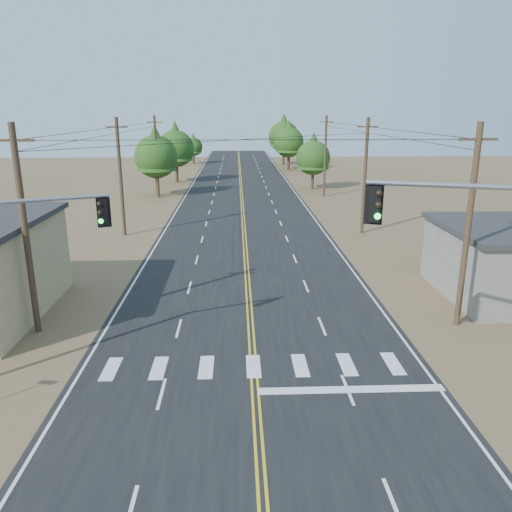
{
  "coord_description": "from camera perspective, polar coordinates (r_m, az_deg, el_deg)",
  "views": [
    {
      "loc": [
        -0.64,
        -11.02,
        10.42
      ],
      "look_at": [
        0.3,
        12.82,
        3.5
      ],
      "focal_mm": 35.0,
      "sensor_mm": 36.0,
      "label": 1
    }
  ],
  "objects": [
    {
      "name": "utility_pole_left_mid",
      "position": [
        44.46,
        -15.23,
        8.76
      ],
      "size": [
        1.8,
        0.3,
        10.0
      ],
      "color": "#4C3826",
      "rests_on": "ground"
    },
    {
      "name": "utility_pole_right_near",
      "position": [
        26.12,
        23.09,
        3.15
      ],
      "size": [
        1.8,
        0.3,
        10.0
      ],
      "color": "#4C3826",
      "rests_on": "ground"
    },
    {
      "name": "signal_mast_right",
      "position": [
        18.47,
        25.68,
        -0.68
      ],
      "size": [
        5.98,
        2.28,
        8.31
      ],
      "rotation": [
        0.0,
        0.0,
        -0.34
      ],
      "color": "gray",
      "rests_on": "ground"
    },
    {
      "name": "tree_left_far",
      "position": [
        105.98,
        -7.18,
        12.49
      ],
      "size": [
        3.76,
        3.76,
        6.27
      ],
      "color": "#3F2D1E",
      "rests_on": "ground"
    },
    {
      "name": "signal_mast_left",
      "position": [
        21.58,
        -26.44,
        -0.28
      ],
      "size": [
        5.32,
        2.32,
        7.34
      ],
      "rotation": [
        0.0,
        0.0,
        0.39
      ],
      "color": "gray",
      "rests_on": "ground"
    },
    {
      "name": "utility_pole_left_far",
      "position": [
        64.01,
        -11.31,
        11.12
      ],
      "size": [
        1.8,
        0.3,
        10.0
      ],
      "color": "#4C3826",
      "rests_on": "ground"
    },
    {
      "name": "utility_pole_left_near",
      "position": [
        25.6,
        -24.87,
        2.7
      ],
      "size": [
        1.8,
        0.3,
        10.0
      ],
      "color": "#4C3826",
      "rests_on": "ground"
    },
    {
      "name": "tree_right_mid",
      "position": [
        93.64,
        3.78,
        13.17
      ],
      "size": [
        5.46,
        5.46,
        9.1
      ],
      "color": "#3F2D1E",
      "rests_on": "ground"
    },
    {
      "name": "ground",
      "position": [
        15.18,
        0.87,
        -27.17
      ],
      "size": [
        220.0,
        220.0,
        0.0
      ],
      "primitive_type": "plane",
      "color": "brown",
      "rests_on": "ground"
    },
    {
      "name": "tree_right_far",
      "position": [
        103.48,
        3.19,
        13.83
      ],
      "size": [
        6.1,
        6.1,
        10.17
      ],
      "color": "#3F2D1E",
      "rests_on": "ground"
    },
    {
      "name": "tree_right_near",
      "position": [
        70.26,
        6.56,
        11.47
      ],
      "size": [
        4.7,
        4.7,
        7.83
      ],
      "color": "#3F2D1E",
      "rests_on": "ground"
    },
    {
      "name": "tree_left_near",
      "position": [
        65.3,
        -11.38,
        11.54
      ],
      "size": [
        5.39,
        5.39,
        8.98
      ],
      "color": "#3F2D1E",
      "rests_on": "ground"
    },
    {
      "name": "road",
      "position": [
        42.33,
        -1.31,
        1.93
      ],
      "size": [
        15.0,
        200.0,
        0.02
      ],
      "primitive_type": "cube",
      "color": "black",
      "rests_on": "ground"
    },
    {
      "name": "utility_pole_right_mid",
      "position": [
        44.76,
        12.33,
        9.0
      ],
      "size": [
        1.8,
        0.3,
        10.0
      ],
      "color": "#4C3826",
      "rests_on": "ground"
    },
    {
      "name": "utility_pole_right_far",
      "position": [
        64.22,
        7.9,
        11.29
      ],
      "size": [
        1.8,
        0.3,
        10.0
      ],
      "color": "#4C3826",
      "rests_on": "ground"
    },
    {
      "name": "tree_left_mid",
      "position": [
        77.85,
        -9.17,
        12.43
      ],
      "size": [
        5.5,
        5.5,
        9.16
      ],
      "color": "#3F2D1E",
      "rests_on": "ground"
    }
  ]
}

